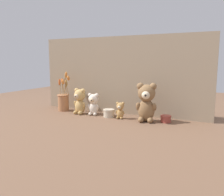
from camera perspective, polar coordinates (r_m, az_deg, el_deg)
name	(u,v)px	position (r m, az deg, el deg)	size (l,w,h in m)	color
ground_plane	(111,117)	(1.91, -0.27, -4.64)	(4.00, 4.00, 0.00)	brown
backdrop_wall	(120,76)	(2.01, 1.89, 5.43)	(1.50, 0.02, 0.65)	gray
teddy_bear_large	(146,102)	(1.76, 8.25, -0.86)	(0.16, 0.15, 0.29)	olive
teddy_bear_medium	(80,101)	(2.02, -7.79, -0.63)	(0.12, 0.11, 0.22)	tan
teddy_bear_small	(93,104)	(1.97, -4.52, -1.38)	(0.10, 0.09, 0.18)	beige
teddy_bear_tiny	(120,110)	(1.85, 1.94, -2.89)	(0.07, 0.07, 0.13)	tan
flower_vase	(64,100)	(2.18, -11.58, -0.37)	(0.14, 0.11, 0.35)	#AD7047
decorative_tin_tall	(166,119)	(1.79, 12.80, -4.91)	(0.08, 0.08, 0.05)	#993D33
decorative_tin_short	(109,113)	(1.90, -0.83, -3.66)	(0.09, 0.09, 0.06)	beige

